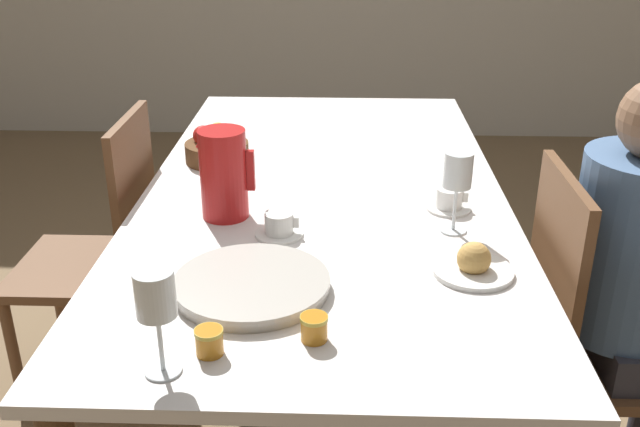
% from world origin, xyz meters
% --- Properties ---
extents(ground_plane, '(20.00, 20.00, 0.00)m').
position_xyz_m(ground_plane, '(0.00, 0.00, 0.00)').
color(ground_plane, '#7F6647').
extents(dining_table, '(1.04, 2.01, 0.76)m').
position_xyz_m(dining_table, '(0.00, 0.00, 0.68)').
color(dining_table, silver).
rests_on(dining_table, ground_plane).
extents(chair_person_side, '(0.42, 0.42, 0.95)m').
position_xyz_m(chair_person_side, '(0.71, -0.39, 0.50)').
color(chair_person_side, brown).
rests_on(chair_person_side, ground_plane).
extents(chair_opposite, '(0.42, 0.42, 0.95)m').
position_xyz_m(chair_opposite, '(-0.71, 0.05, 0.50)').
color(chair_opposite, brown).
rests_on(chair_opposite, ground_plane).
extents(red_pitcher, '(0.15, 0.12, 0.24)m').
position_xyz_m(red_pitcher, '(-0.26, -0.21, 0.88)').
color(red_pitcher, red).
rests_on(red_pitcher, dining_table).
extents(wine_glass_water, '(0.07, 0.07, 0.21)m').
position_xyz_m(wine_glass_water, '(0.34, -0.29, 0.92)').
color(wine_glass_water, white).
rests_on(wine_glass_water, dining_table).
extents(wine_glass_juice, '(0.07, 0.07, 0.21)m').
position_xyz_m(wine_glass_juice, '(-0.26, -0.90, 0.91)').
color(wine_glass_juice, white).
rests_on(wine_glass_juice, dining_table).
extents(teacup_near_person, '(0.12, 0.12, 0.06)m').
position_xyz_m(teacup_near_person, '(-0.10, -0.33, 0.79)').
color(teacup_near_person, white).
rests_on(teacup_near_person, dining_table).
extents(teacup_across, '(0.12, 0.12, 0.06)m').
position_xyz_m(teacup_across, '(0.35, -0.15, 0.79)').
color(teacup_across, white).
rests_on(teacup_across, dining_table).
extents(serving_tray, '(0.34, 0.34, 0.03)m').
position_xyz_m(serving_tray, '(-0.14, -0.61, 0.78)').
color(serving_tray, '#B7B2A8').
rests_on(serving_tray, dining_table).
extents(bread_plate, '(0.19, 0.19, 0.08)m').
position_xyz_m(bread_plate, '(0.36, -0.51, 0.78)').
color(bread_plate, white).
rests_on(bread_plate, dining_table).
extents(jam_jar_amber, '(0.05, 0.05, 0.05)m').
position_xyz_m(jam_jar_amber, '(0.01, -0.79, 0.79)').
color(jam_jar_amber, '#C67A1E').
rests_on(jam_jar_amber, dining_table).
extents(jam_jar_red, '(0.05, 0.05, 0.05)m').
position_xyz_m(jam_jar_red, '(-0.19, -0.84, 0.79)').
color(jam_jar_red, '#C67A1E').
rests_on(jam_jar_red, dining_table).
extents(fruit_bowl, '(0.20, 0.20, 0.11)m').
position_xyz_m(fruit_bowl, '(-0.35, 0.21, 0.81)').
color(fruit_bowl, brown).
rests_on(fruit_bowl, dining_table).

